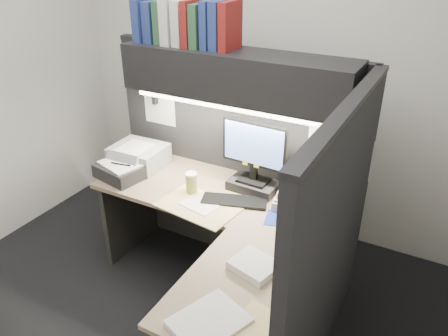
{
  "coord_description": "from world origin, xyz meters",
  "views": [
    {
      "loc": [
        1.36,
        -1.68,
        2.25
      ],
      "look_at": [
        0.17,
        0.51,
        0.96
      ],
      "focal_mm": 35.0,
      "sensor_mm": 36.0,
      "label": 1
    }
  ],
  "objects_px": {
    "desk": "(220,291)",
    "printer": "(139,156)",
    "monitor": "(254,164)",
    "keyboard": "(234,201)",
    "telephone": "(295,199)",
    "coffee_cup": "(191,184)",
    "notebook_stack": "(121,171)",
    "overhead_shelf": "(235,75)"
  },
  "relations": [
    {
      "from": "desk",
      "to": "printer",
      "type": "distance_m",
      "value": 1.29
    },
    {
      "from": "monitor",
      "to": "printer",
      "type": "relative_size",
      "value": 1.3
    },
    {
      "from": "keyboard",
      "to": "printer",
      "type": "distance_m",
      "value": 0.9
    },
    {
      "from": "desk",
      "to": "telephone",
      "type": "relative_size",
      "value": 6.75
    },
    {
      "from": "telephone",
      "to": "coffee_cup",
      "type": "height_order",
      "value": "coffee_cup"
    },
    {
      "from": "desk",
      "to": "telephone",
      "type": "bearing_deg",
      "value": 73.39
    },
    {
      "from": "monitor",
      "to": "keyboard",
      "type": "distance_m",
      "value": 0.28
    },
    {
      "from": "keyboard",
      "to": "notebook_stack",
      "type": "height_order",
      "value": "notebook_stack"
    },
    {
      "from": "monitor",
      "to": "coffee_cup",
      "type": "xyz_separation_m",
      "value": [
        -0.35,
        -0.24,
        -0.13
      ]
    },
    {
      "from": "monitor",
      "to": "telephone",
      "type": "xyz_separation_m",
      "value": [
        0.32,
        -0.05,
        -0.15
      ]
    },
    {
      "from": "notebook_stack",
      "to": "monitor",
      "type": "bearing_deg",
      "value": 17.12
    },
    {
      "from": "keyboard",
      "to": "notebook_stack",
      "type": "relative_size",
      "value": 1.29
    },
    {
      "from": "overhead_shelf",
      "to": "coffee_cup",
      "type": "xyz_separation_m",
      "value": [
        -0.18,
        -0.29,
        -0.7
      ]
    },
    {
      "from": "monitor",
      "to": "keyboard",
      "type": "xyz_separation_m",
      "value": [
        -0.04,
        -0.21,
        -0.19
      ]
    },
    {
      "from": "notebook_stack",
      "to": "overhead_shelf",
      "type": "bearing_deg",
      "value": 23.89
    },
    {
      "from": "desk",
      "to": "overhead_shelf",
      "type": "xyz_separation_m",
      "value": [
        -0.3,
        0.75,
        1.06
      ]
    },
    {
      "from": "monitor",
      "to": "coffee_cup",
      "type": "bearing_deg",
      "value": -142.98
    },
    {
      "from": "keyboard",
      "to": "coffee_cup",
      "type": "xyz_separation_m",
      "value": [
        -0.31,
        -0.03,
        0.06
      ]
    },
    {
      "from": "desk",
      "to": "keyboard",
      "type": "distance_m",
      "value": 0.6
    },
    {
      "from": "notebook_stack",
      "to": "printer",
      "type": "bearing_deg",
      "value": 92.09
    },
    {
      "from": "keyboard",
      "to": "coffee_cup",
      "type": "bearing_deg",
      "value": 166.92
    },
    {
      "from": "overhead_shelf",
      "to": "notebook_stack",
      "type": "xyz_separation_m",
      "value": [
        -0.75,
        -0.33,
        -0.72
      ]
    },
    {
      "from": "coffee_cup",
      "to": "printer",
      "type": "bearing_deg",
      "value": 163.55
    },
    {
      "from": "coffee_cup",
      "to": "notebook_stack",
      "type": "relative_size",
      "value": 0.43
    },
    {
      "from": "overhead_shelf",
      "to": "telephone",
      "type": "height_order",
      "value": "overhead_shelf"
    },
    {
      "from": "monitor",
      "to": "keyboard",
      "type": "relative_size",
      "value": 1.17
    },
    {
      "from": "monitor",
      "to": "desk",
      "type": "bearing_deg",
      "value": -77.08
    },
    {
      "from": "notebook_stack",
      "to": "keyboard",
      "type": "bearing_deg",
      "value": 4.75
    },
    {
      "from": "telephone",
      "to": "printer",
      "type": "xyz_separation_m",
      "value": [
        -1.25,
        -0.01,
        0.03
      ]
    },
    {
      "from": "monitor",
      "to": "notebook_stack",
      "type": "relative_size",
      "value": 1.51
    },
    {
      "from": "monitor",
      "to": "coffee_cup",
      "type": "relative_size",
      "value": 3.53
    },
    {
      "from": "coffee_cup",
      "to": "notebook_stack",
      "type": "bearing_deg",
      "value": -175.59
    },
    {
      "from": "notebook_stack",
      "to": "telephone",
      "type": "bearing_deg",
      "value": 10.42
    },
    {
      "from": "overhead_shelf",
      "to": "printer",
      "type": "distance_m",
      "value": 1.03
    },
    {
      "from": "desk",
      "to": "telephone",
      "type": "height_order",
      "value": "telephone"
    },
    {
      "from": "overhead_shelf",
      "to": "printer",
      "type": "height_order",
      "value": "overhead_shelf"
    },
    {
      "from": "desk",
      "to": "notebook_stack",
      "type": "relative_size",
      "value": 5.14
    },
    {
      "from": "desk",
      "to": "monitor",
      "type": "height_order",
      "value": "monitor"
    },
    {
      "from": "keyboard",
      "to": "telephone",
      "type": "bearing_deg",
      "value": 4.86
    },
    {
      "from": "overhead_shelf",
      "to": "keyboard",
      "type": "xyz_separation_m",
      "value": [
        0.14,
        -0.26,
        -0.76
      ]
    },
    {
      "from": "keyboard",
      "to": "telephone",
      "type": "distance_m",
      "value": 0.39
    },
    {
      "from": "monitor",
      "to": "printer",
      "type": "distance_m",
      "value": 0.94
    }
  ]
}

